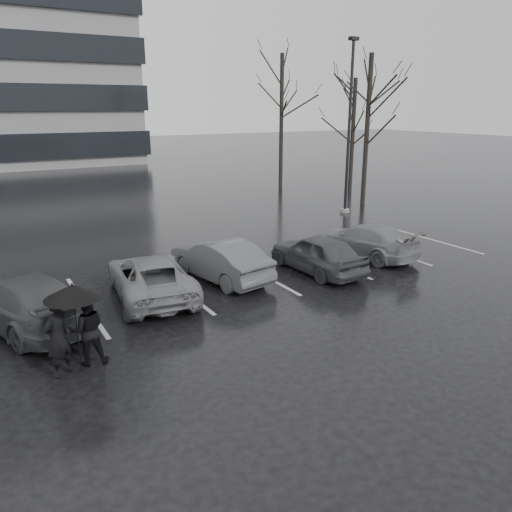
{
  "coord_description": "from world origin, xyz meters",
  "views": [
    {
      "loc": [
        -7.46,
        -11.07,
        5.33
      ],
      "look_at": [
        -0.34,
        1.0,
        1.1
      ],
      "focal_mm": 35.0,
      "sensor_mm": 36.0,
      "label": 1
    }
  ],
  "objects_px": {
    "car_west_a": "(220,260)",
    "car_west_b": "(151,277)",
    "lamp_post": "(349,136)",
    "car_main": "(317,253)",
    "car_west_c": "(24,302)",
    "tree_east": "(367,131)",
    "pedestrian_left": "(58,337)",
    "tree_north": "(281,123)",
    "car_east": "(365,240)",
    "pedestrian_right": "(87,329)",
    "tree_ne": "(353,136)"
  },
  "relations": [
    {
      "from": "car_west_c",
      "to": "pedestrian_right",
      "type": "bearing_deg",
      "value": 89.51
    },
    {
      "from": "car_main",
      "to": "car_east",
      "type": "relative_size",
      "value": 0.91
    },
    {
      "from": "car_west_c",
      "to": "lamp_post",
      "type": "height_order",
      "value": "lamp_post"
    },
    {
      "from": "car_west_a",
      "to": "lamp_post",
      "type": "xyz_separation_m",
      "value": [
        10.29,
        6.08,
        3.23
      ]
    },
    {
      "from": "car_main",
      "to": "car_west_b",
      "type": "height_order",
      "value": "car_main"
    },
    {
      "from": "car_east",
      "to": "car_west_a",
      "type": "bearing_deg",
      "value": -13.61
    },
    {
      "from": "car_main",
      "to": "tree_east",
      "type": "xyz_separation_m",
      "value": [
        9.65,
        8.44,
        3.36
      ]
    },
    {
      "from": "car_west_b",
      "to": "pedestrian_left",
      "type": "height_order",
      "value": "pedestrian_left"
    },
    {
      "from": "lamp_post",
      "to": "tree_ne",
      "type": "bearing_deg",
      "value": 47.29
    },
    {
      "from": "car_main",
      "to": "car_west_b",
      "type": "bearing_deg",
      "value": -8.51
    },
    {
      "from": "lamp_post",
      "to": "tree_east",
      "type": "height_order",
      "value": "lamp_post"
    },
    {
      "from": "car_east",
      "to": "tree_north",
      "type": "distance_m",
      "value": 16.46
    },
    {
      "from": "car_west_b",
      "to": "pedestrian_left",
      "type": "distance_m",
      "value": 4.54
    },
    {
      "from": "lamp_post",
      "to": "tree_east",
      "type": "relative_size",
      "value": 1.06
    },
    {
      "from": "car_west_c",
      "to": "car_west_b",
      "type": "bearing_deg",
      "value": 167.11
    },
    {
      "from": "car_east",
      "to": "tree_ne",
      "type": "height_order",
      "value": "tree_ne"
    },
    {
      "from": "tree_ne",
      "to": "tree_east",
      "type": "bearing_deg",
      "value": -122.01
    },
    {
      "from": "car_west_a",
      "to": "car_west_b",
      "type": "distance_m",
      "value": 2.43
    },
    {
      "from": "lamp_post",
      "to": "car_east",
      "type": "bearing_deg",
      "value": -125.17
    },
    {
      "from": "car_main",
      "to": "pedestrian_left",
      "type": "relative_size",
      "value": 2.2
    },
    {
      "from": "lamp_post",
      "to": "tree_ne",
      "type": "relative_size",
      "value": 1.21
    },
    {
      "from": "car_east",
      "to": "lamp_post",
      "type": "bearing_deg",
      "value": -134.98
    },
    {
      "from": "car_main",
      "to": "pedestrian_right",
      "type": "xyz_separation_m",
      "value": [
        -7.99,
        -2.51,
        0.15
      ]
    },
    {
      "from": "car_west_b",
      "to": "car_west_c",
      "type": "bearing_deg",
      "value": 14.07
    },
    {
      "from": "pedestrian_left",
      "to": "car_west_c",
      "type": "bearing_deg",
      "value": -120.32
    },
    {
      "from": "car_west_b",
      "to": "tree_east",
      "type": "distance_m",
      "value": 17.42
    },
    {
      "from": "car_west_b",
      "to": "car_west_c",
      "type": "distance_m",
      "value": 3.41
    },
    {
      "from": "car_west_a",
      "to": "car_east",
      "type": "height_order",
      "value": "car_west_a"
    },
    {
      "from": "car_east",
      "to": "pedestrian_left",
      "type": "bearing_deg",
      "value": 6.51
    },
    {
      "from": "pedestrian_left",
      "to": "tree_ne",
      "type": "xyz_separation_m",
      "value": [
        20.76,
        15.15,
        2.64
      ]
    },
    {
      "from": "lamp_post",
      "to": "tree_ne",
      "type": "distance_m",
      "value": 7.37
    },
    {
      "from": "car_west_a",
      "to": "pedestrian_left",
      "type": "relative_size",
      "value": 2.29
    },
    {
      "from": "car_west_a",
      "to": "tree_east",
      "type": "height_order",
      "value": "tree_east"
    },
    {
      "from": "tree_east",
      "to": "pedestrian_right",
      "type": "bearing_deg",
      "value": -148.17
    },
    {
      "from": "car_west_b",
      "to": "tree_north",
      "type": "height_order",
      "value": "tree_north"
    },
    {
      "from": "car_main",
      "to": "tree_east",
      "type": "distance_m",
      "value": 13.25
    },
    {
      "from": "car_main",
      "to": "car_west_a",
      "type": "relative_size",
      "value": 0.96
    },
    {
      "from": "lamp_post",
      "to": "car_main",
      "type": "bearing_deg",
      "value": -135.49
    },
    {
      "from": "tree_east",
      "to": "tree_north",
      "type": "bearing_deg",
      "value": 98.13
    },
    {
      "from": "tree_ne",
      "to": "pedestrian_right",
      "type": "bearing_deg",
      "value": -143.41
    },
    {
      "from": "car_west_b",
      "to": "pedestrian_left",
      "type": "bearing_deg",
      "value": 54.93
    },
    {
      "from": "car_west_c",
      "to": "tree_east",
      "type": "height_order",
      "value": "tree_east"
    },
    {
      "from": "car_west_a",
      "to": "car_west_c",
      "type": "xyz_separation_m",
      "value": [
        -5.79,
        -0.72,
        0.01
      ]
    },
    {
      "from": "car_west_a",
      "to": "tree_ne",
      "type": "distance_m",
      "value": 19.33
    },
    {
      "from": "car_west_b",
      "to": "car_west_a",
      "type": "bearing_deg",
      "value": -164.15
    },
    {
      "from": "car_main",
      "to": "car_west_c",
      "type": "distance_m",
      "value": 8.92
    },
    {
      "from": "tree_ne",
      "to": "tree_north",
      "type": "distance_m",
      "value": 4.67
    },
    {
      "from": "pedestrian_right",
      "to": "tree_east",
      "type": "xyz_separation_m",
      "value": [
        17.64,
        10.95,
        3.2
      ]
    },
    {
      "from": "car_west_c",
      "to": "pedestrian_right",
      "type": "height_order",
      "value": "pedestrian_right"
    },
    {
      "from": "car_west_a",
      "to": "tree_east",
      "type": "distance_m",
      "value": 15.19
    }
  ]
}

